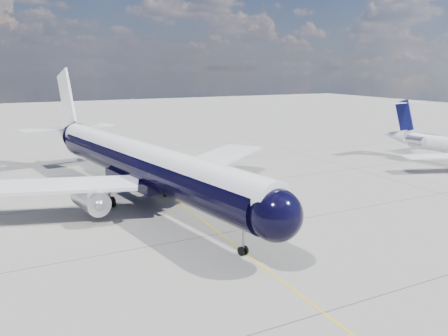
{
  "coord_description": "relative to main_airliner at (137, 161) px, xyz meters",
  "views": [
    {
      "loc": [
        -16.54,
        -24.32,
        14.99
      ],
      "look_at": [
        4.72,
        18.65,
        4.0
      ],
      "focal_mm": 35.0,
      "sensor_mm": 36.0,
      "label": 1
    }
  ],
  "objects": [
    {
      "name": "ground",
      "position": [
        3.96,
        6.45,
        -4.67
      ],
      "size": [
        320.0,
        320.0,
        0.0
      ],
      "primitive_type": "plane",
      "color": "gray",
      "rests_on": "ground"
    },
    {
      "name": "main_airliner",
      "position": [
        0.0,
        0.0,
        0.0
      ],
      "size": [
        42.07,
        51.82,
        15.06
      ],
      "rotation": [
        0.0,
        0.0,
        0.19
      ],
      "color": "black",
      "rests_on": "ground"
    },
    {
      "name": "taxiway_centerline",
      "position": [
        3.96,
        1.45,
        -4.67
      ],
      "size": [
        0.16,
        160.0,
        0.01
      ],
      "primitive_type": "cube",
      "color": "#E5BB0C",
      "rests_on": "ground"
    }
  ]
}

